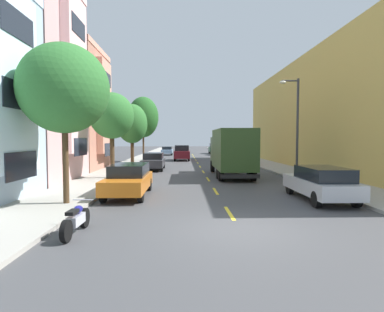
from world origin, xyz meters
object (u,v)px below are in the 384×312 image
parked_pickup_red (240,157)px  parked_wagon_silver (321,182)px  parked_motorcycle (76,220)px  parked_sedan_sky (167,151)px  street_tree_farthest (143,117)px  parked_sedan_teal (218,151)px  street_tree_second (112,116)px  street_lamp (295,120)px  parked_suv_forest (214,148)px  street_tree_nearest (64,89)px  parked_wagon_charcoal (154,161)px  parked_wagon_orange (129,179)px  delivery_box_truck (231,150)px  moving_burgundy_sedan (182,153)px  street_tree_third (132,124)px

parked_pickup_red → parked_wagon_silver: bearing=-89.9°
parked_wagon_silver → parked_motorcycle: (-9.12, -4.81, -0.39)m
parked_sedan_sky → parked_motorcycle: (-0.41, -45.76, -0.34)m
street_tree_farthest → parked_sedan_teal: bearing=55.8°
parked_pickup_red → street_tree_second: bearing=-131.3°
street_lamp → street_tree_farthest: bearing=125.8°
parked_suv_forest → parked_wagon_silver: bearing=-89.8°
street_tree_nearest → street_tree_farthest: 25.91m
street_tree_nearest → parked_wagon_charcoal: (2.13, 15.47, -3.89)m
street_tree_second → parked_sedan_teal: (10.61, 32.89, -3.49)m
street_tree_farthest → parked_motorcycle: size_ratio=3.70×
street_tree_farthest → parked_wagon_orange: street_tree_farthest is taller
street_lamp → delivery_box_truck: street_lamp is taller
street_tree_farthest → parked_wagon_silver: bearing=-66.7°
parked_pickup_red → parked_wagon_charcoal: (-8.60, -5.36, -0.02)m
parked_pickup_red → parked_motorcycle: 26.33m
street_tree_farthest → parked_suv_forest: 24.03m
street_tree_nearest → parked_wagon_charcoal: 16.09m
parked_suv_forest → delivery_box_truck: bearing=-93.7°
street_lamp → moving_burgundy_sedan: street_lamp is taller
parked_sedan_sky → parked_sedan_teal: 8.56m
street_tree_nearest → parked_sedan_sky: 42.11m
street_lamp → moving_burgundy_sedan: size_ratio=1.38×
street_tree_nearest → parked_pickup_red: bearing=62.7°
parked_sedan_sky → parked_pickup_red: (8.67, -21.04, 0.08)m
parked_wagon_orange → parked_motorcycle: 6.35m
street_tree_nearest → delivery_box_truck: 13.30m
street_tree_nearest → delivery_box_truck: street_tree_nearest is taller
parked_sedan_teal → parked_wagon_orange: bearing=-102.3°
street_tree_third → parked_wagon_charcoal: bearing=-40.2°
street_tree_farthest → parked_suv_forest: bearing=63.3°
street_tree_third → parked_sedan_teal: size_ratio=1.29×
parked_sedan_sky → street_lamp: bearing=-72.7°
parked_wagon_orange → parked_sedan_teal: bearing=77.7°
moving_burgundy_sedan → parked_motorcycle: bearing=-95.3°
parked_sedan_sky → parked_wagon_silver: (8.71, -40.95, 0.05)m
delivery_box_truck → parked_motorcycle: 15.51m
street_tree_nearest → street_tree_third: size_ratio=1.09×
parked_wagon_orange → parked_wagon_silver: bearing=-9.9°
street_tree_farthest → street_tree_second: bearing=-90.0°
street_tree_third → moving_burgundy_sedan: size_ratio=1.21×
street_tree_third → street_tree_farthest: street_tree_farthest is taller
street_tree_nearest → moving_burgundy_sedan: bearing=80.6°
parked_wagon_silver → parked_sedan_teal: bearing=90.2°
parked_suv_forest → street_tree_third: bearing=-109.6°
parked_wagon_orange → parked_motorcycle: (-0.45, -6.32, -0.39)m
parked_sedan_sky → parked_sedan_teal: same height
street_tree_nearest → parked_wagon_silver: street_tree_nearest is taller
parked_sedan_sky → parked_wagon_charcoal: 26.41m
delivery_box_truck → moving_burgundy_sedan: 18.20m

